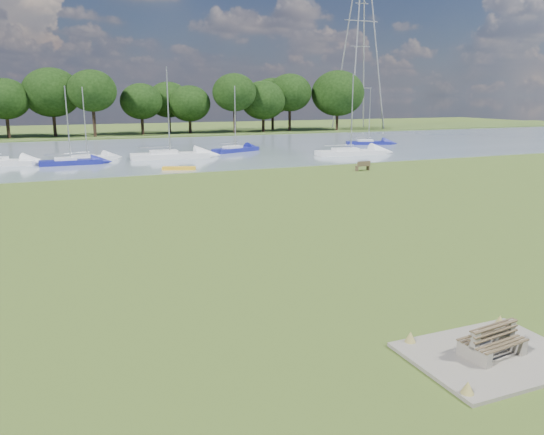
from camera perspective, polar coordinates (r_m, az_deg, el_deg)
name	(u,v)px	position (r m, az deg, el deg)	size (l,w,h in m)	color
ground	(278,232)	(26.33, 0.60, -1.61)	(220.00, 220.00, 0.00)	olive
river	(140,152)	(66.50, -13.98, 6.88)	(220.00, 40.00, 0.10)	gray
far_bank	(112,135)	(96.16, -16.84, 8.48)	(220.00, 20.00, 0.40)	#4C6626
concrete_pad	(491,356)	(15.29, 22.50, -13.60)	(4.20, 3.20, 0.10)	gray
bench_pair	(493,342)	(15.12, 22.63, -12.21)	(1.73, 1.15, 0.88)	gray
riverbank_bench	(363,166)	(48.77, 9.76, 5.50)	(1.43, 0.49, 0.87)	brown
kayak	(179,168)	(49.01, -9.97, 5.24)	(3.00, 0.70, 0.30)	yellow
pylon	(361,19)	(110.84, 9.59, 20.33)	(7.44, 5.22, 33.77)	#9F9F9F
tree_line	(25,96)	(91.44, -25.05, 11.72)	(116.98, 8.97, 10.86)	black
sailboat_0	(235,148)	(64.05, -3.99, 7.46)	(6.30, 3.96, 7.69)	navy
sailboat_1	(70,160)	(55.45, -20.90, 5.77)	(5.80, 1.64, 7.49)	navy
sailboat_3	(169,154)	(58.32, -11.01, 6.77)	(8.39, 2.96, 9.53)	white
sailboat_4	(350,151)	(61.33, 8.39, 7.11)	(8.19, 3.12, 8.93)	white
sailboat_7	(368,142)	(74.98, 10.29, 8.04)	(6.22, 3.68, 7.56)	navy
sailboat_8	(87,157)	(57.89, -19.30, 6.13)	(6.15, 4.06, 7.44)	white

